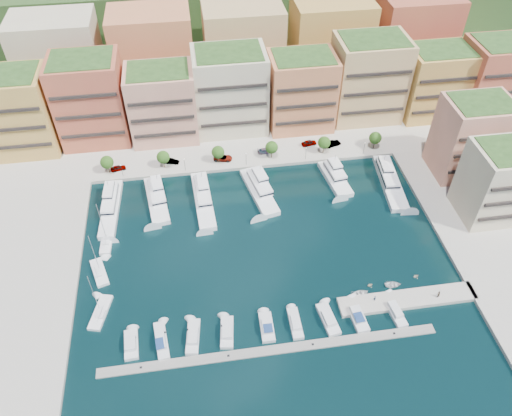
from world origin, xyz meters
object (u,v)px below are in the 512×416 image
object	(u,v)px
tree_4	(324,143)
car_4	(309,143)
cruiser_3	(227,332)
tender_3	(416,276)
cruiser_7	(357,316)
car_2	(223,158)
lamppost_3	(306,151)
yacht_2	(203,197)
person_0	(375,298)
tender_1	(370,285)
car_5	(333,144)
tree_1	(163,157)
yacht_3	(259,189)
cruiser_0	(131,345)
sailboat_1	(100,273)
tree_3	(272,147)
cruiser_5	(295,324)
person_1	(438,294)
cruiser_4	(267,327)
sailboat_0	(101,313)
car_0	(118,168)
lamppost_1	(185,163)
lamppost_2	(246,157)
tree_5	(375,138)
tender_2	(393,285)
tree_2	(218,152)
cruiser_2	(193,337)
tree_0	(107,162)
car_3	(265,151)
yacht_0	(111,205)
yacht_6	(389,179)
cruiser_1	(162,341)
yacht_5	(335,176)
lamppost_4	(364,146)
cruiser_6	(328,319)
car_1	(172,161)
yacht_1	(157,198)

from	to	relation	value
tree_4	car_4	bearing A→B (deg)	127.21
cruiser_3	tender_3	world-z (taller)	cruiser_3
cruiser_7	car_2	distance (m)	63.70
lamppost_3	yacht_2	world-z (taller)	yacht_2
person_0	tender_3	bearing A→B (deg)	-90.52
tender_1	car_5	distance (m)	53.40
tree_1	yacht_3	world-z (taller)	tree_1
cruiser_0	sailboat_1	distance (m)	22.51
tree_3	person_0	distance (m)	56.87
cruiser_5	person_1	bearing A→B (deg)	3.33
cruiser_4	person_1	world-z (taller)	person_1
tree_4	sailboat_0	bearing A→B (deg)	-142.30
cruiser_4	car_0	world-z (taller)	car_0
cruiser_3	cruiser_4	bearing A→B (deg)	-0.08
tree_4	lamppost_1	distance (m)	42.07
cruiser_5	lamppost_2	bearing A→B (deg)	93.41
tree_5	tender_2	distance (m)	52.50
tree_2	cruiser_2	size ratio (longest dim) A/B	0.65
tree_2	cruiser_0	world-z (taller)	tree_2
yacht_3	car_5	world-z (taller)	yacht_3
tree_0	tree_3	bearing A→B (deg)	0.00
tender_3	car_3	xyz separation A→B (m)	(-27.97, 51.94, 1.29)
person_1	cruiser_7	bearing A→B (deg)	-7.29
yacht_0	yacht_6	world-z (taller)	same
tree_2	yacht_2	xyz separation A→B (m)	(-5.77, -14.90, -3.53)
yacht_6	cruiser_3	world-z (taller)	yacht_6
lamppost_2	car_3	xyz separation A→B (m)	(6.55, 4.92, -2.14)
yacht_3	yacht_0	bearing A→B (deg)	-178.85
cruiser_1	car_0	xyz separation A→B (m)	(-11.68, 58.86, 1.17)
yacht_5	tender_1	bearing A→B (deg)	-92.54
yacht_2	tender_3	world-z (taller)	yacht_2
lamppost_4	person_0	distance (m)	54.49
cruiser_7	sailboat_1	size ratio (longest dim) A/B	0.68
cruiser_2	tender_3	distance (m)	54.24
lamppost_2	cruiser_0	world-z (taller)	lamppost_2
cruiser_3	cruiser_6	world-z (taller)	same
cruiser_2	tree_0	bearing A→B (deg)	109.87
sailboat_0	yacht_2	bearing A→B (deg)	53.20
tender_3	car_1	world-z (taller)	car_1
cruiser_4	yacht_5	bearing A→B (deg)	59.32
yacht_0	cruiser_2	world-z (taller)	yacht_0
yacht_5	car_4	xyz separation A→B (m)	(-3.92, 16.10, 0.60)
lamppost_1	cruiser_3	distance (m)	56.23
cruiser_6	car_2	world-z (taller)	car_2
cruiser_7	tender_3	size ratio (longest dim) A/B	5.83
lamppost_3	yacht_1	size ratio (longest dim) A/B	0.22
lamppost_3	car_2	world-z (taller)	lamppost_3
car_1	car_5	bearing A→B (deg)	-70.72
cruiser_1	cruiser_4	distance (m)	22.73
yacht_2	tender_3	distance (m)	59.31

